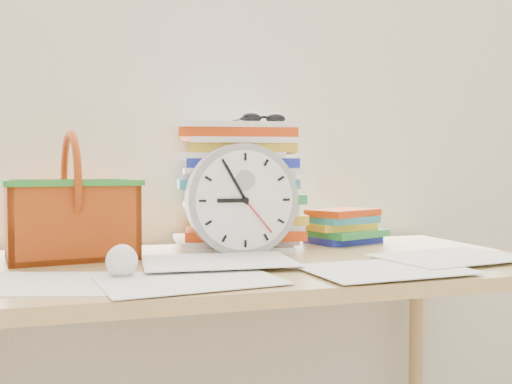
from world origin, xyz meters
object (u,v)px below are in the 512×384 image
object	(u,v)px
paper_stack	(239,186)
clock	(242,200)
basket	(71,196)
desk	(245,292)
book_stack	(342,226)

from	to	relation	value
paper_stack	clock	xyz separation A→B (m)	(-0.03, -0.15, -0.03)
clock	basket	bearing A→B (deg)	168.73
paper_stack	basket	xyz separation A→B (m)	(-0.44, -0.07, -0.02)
clock	desk	bearing A→B (deg)	-100.77
paper_stack	book_stack	distance (m)	0.33
book_stack	paper_stack	bearing A→B (deg)	-177.86
desk	paper_stack	size ratio (longest dim) A/B	4.17
desk	basket	bearing A→B (deg)	157.44
book_stack	clock	bearing A→B (deg)	-155.40
paper_stack	book_stack	size ratio (longest dim) A/B	1.42
paper_stack	basket	world-z (taller)	paper_stack
paper_stack	clock	world-z (taller)	paper_stack
paper_stack	basket	size ratio (longest dim) A/B	1.12
clock	basket	distance (m)	0.41
paper_stack	clock	bearing A→B (deg)	-102.46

